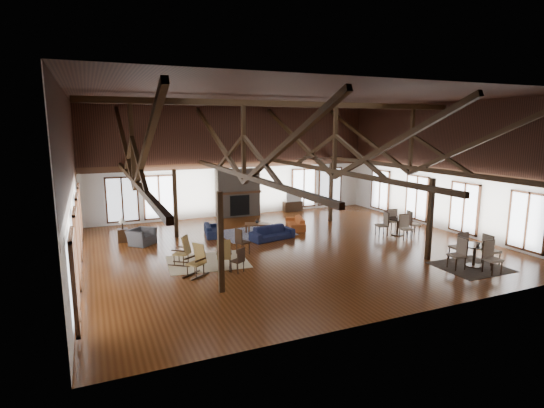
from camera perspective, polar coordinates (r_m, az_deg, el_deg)
name	(u,v)px	position (r m, az deg, el deg)	size (l,w,h in m)	color
floor	(291,247)	(17.58, 2.51, -5.79)	(16.00, 16.00, 0.00)	#582C12
ceiling	(292,97)	(16.91, 2.68, 14.13)	(16.00, 14.00, 0.02)	black
wall_back	(235,161)	(23.45, -4.95, 5.73)	(16.00, 0.02, 6.00)	white
wall_front	(413,203)	(11.19, 18.48, 0.07)	(16.00, 0.02, 6.00)	white
wall_left	(70,186)	(15.30, -25.47, 2.25)	(0.02, 14.00, 6.00)	white
wall_right	(443,167)	(21.70, 22.02, 4.63)	(0.02, 14.00, 6.00)	white
roof_truss	(291,149)	(16.90, 2.62, 7.44)	(15.60, 14.07, 3.14)	black
post_grid	(291,211)	(17.21, 2.55, -0.91)	(8.16, 7.16, 3.05)	black
fireplace	(238,193)	(23.34, -4.62, 1.48)	(2.50, 0.69, 2.60)	#675B4E
ceiling_fan	(315,157)	(16.26, 5.76, 6.24)	(1.60, 1.60, 0.75)	black
sofa_navy_front	(272,233)	(18.64, 0.02, -3.91)	(1.98, 0.77, 0.58)	#121733
sofa_navy_left	(213,230)	(19.54, -7.97, -3.45)	(0.67, 1.72, 0.50)	#131A35
sofa_orange	(295,223)	(20.71, 3.16, -2.53)	(0.71, 1.82, 0.53)	#BA5824
coffee_table	(257,225)	(19.78, -2.00, -2.80)	(1.27, 0.91, 0.44)	brown
vase	(257,221)	(19.84, -2.01, -2.31)	(0.18, 0.18, 0.19)	#B2B2B2
armchair	(141,237)	(18.67, -17.16, -4.23)	(1.02, 0.89, 0.66)	#333235
side_table_lamp	(123,232)	(19.31, -19.42, -3.62)	(0.43, 0.43, 1.10)	black
rocking_chair_a	(184,251)	(15.54, -11.81, -6.23)	(0.94, 0.86, 1.09)	olive
rocking_chair_b	(224,255)	(14.86, -6.47, -6.85)	(0.68, 0.94, 1.08)	olive
rocking_chair_c	(197,260)	(14.43, -10.00, -7.46)	(0.95, 0.85, 1.09)	olive
side_chair_a	(241,239)	(16.44, -4.22, -4.78)	(0.55, 0.55, 1.04)	black
side_chair_b	(239,258)	(14.47, -4.43, -7.29)	(0.51, 0.51, 0.88)	black
cafe_table_near	(475,252)	(16.67, 25.58, -5.79)	(2.10, 2.10, 1.09)	black
cafe_table_far	(398,223)	(20.16, 16.54, -2.52)	(2.11, 2.11, 1.08)	black
cup_near	(478,244)	(16.58, 25.96, -4.85)	(0.13, 0.13, 0.11)	#B2B2B2
cup_far	(397,217)	(20.13, 16.49, -1.71)	(0.11, 0.11, 0.09)	#B2B2B2
tv_console	(293,206)	(24.87, 2.80, -0.29)	(1.13, 0.42, 0.57)	black
television	(293,197)	(24.79, 2.87, 1.00)	(0.98, 0.13, 0.57)	#B2B2B2
rug_tan	(208,262)	(15.86, -8.65, -7.69)	(2.86, 2.25, 0.01)	tan
rug_navy	(256,233)	(19.80, -2.22, -3.90)	(3.26, 2.44, 0.01)	#1A1E4B
rug_dark	(471,267)	(16.69, 25.14, -7.66)	(2.25, 2.05, 0.01)	black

